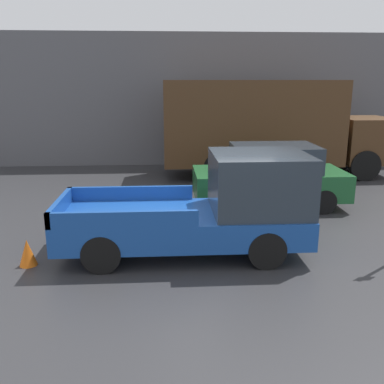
% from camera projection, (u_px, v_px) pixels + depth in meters
% --- Properties ---
extents(ground_plane, '(60.00, 60.00, 0.00)m').
position_uv_depth(ground_plane, '(224.00, 249.00, 9.15)').
color(ground_plane, '#2D2D30').
extents(building_wall, '(28.00, 0.15, 5.38)m').
position_uv_depth(building_wall, '(194.00, 100.00, 17.74)').
color(building_wall, '#56565B').
rests_on(building_wall, ground).
extents(pickup_truck, '(5.04, 2.00, 2.08)m').
position_uv_depth(pickup_truck, '(211.00, 208.00, 8.80)').
color(pickup_truck, '#194799').
rests_on(pickup_truck, ground).
extents(car, '(4.23, 1.95, 1.75)m').
position_uv_depth(car, '(270.00, 176.00, 12.14)').
color(car, '#1E592D').
rests_on(car, ground).
extents(delivery_truck, '(8.42, 2.33, 3.51)m').
position_uv_depth(delivery_truck, '(267.00, 125.00, 15.72)').
color(delivery_truck, '#472D19').
rests_on(delivery_truck, ground).
extents(traffic_cone, '(0.34, 0.34, 0.53)m').
position_uv_depth(traffic_cone, '(28.00, 253.00, 8.30)').
color(traffic_cone, orange).
rests_on(traffic_cone, ground).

